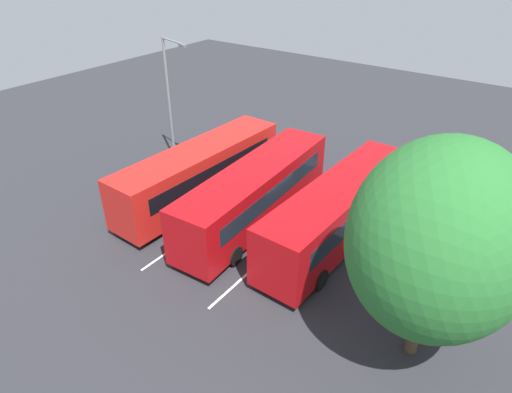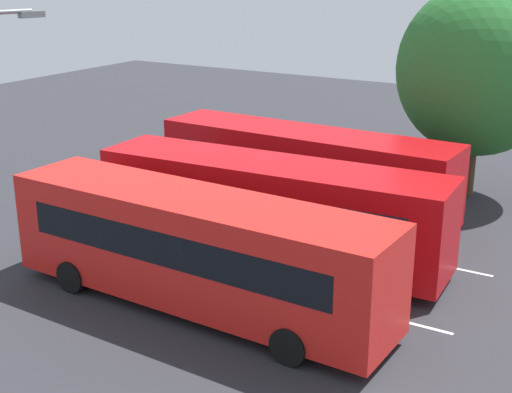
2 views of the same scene
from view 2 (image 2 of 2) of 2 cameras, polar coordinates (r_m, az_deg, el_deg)
The scene contains 8 objects.
ground_plane at distance 22.87m, azimuth 0.44°, elevation -4.56°, with size 67.19×67.19×0.00m, color #2B2B30.
bus_far_left at distance 25.87m, azimuth 3.89°, elevation 2.18°, with size 11.10×2.82×3.12m.
bus_center_left at distance 21.90m, azimuth 1.09°, elevation -0.81°, with size 11.15×3.07×3.12m.
bus_center_right at distance 18.91m, azimuth -4.88°, elevation -4.06°, with size 11.10×2.82×3.12m.
pedestrian at distance 29.30m, azimuth -11.25°, elevation 2.51°, with size 0.44×0.44×1.82m.
depot_tree at distance 28.58m, azimuth 17.32°, elevation 9.59°, with size 6.24×5.61×8.24m.
lane_stripe_outer_left at distance 24.49m, azimuth 2.84°, elevation -2.98°, with size 13.50×0.12×0.01m, color silver.
lane_stripe_inner_left at distance 21.31m, azimuth -2.34°, elevation -6.35°, with size 13.50×0.12×0.01m, color silver.
Camera 2 is at (-10.73, 18.13, 8.89)m, focal length 50.29 mm.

